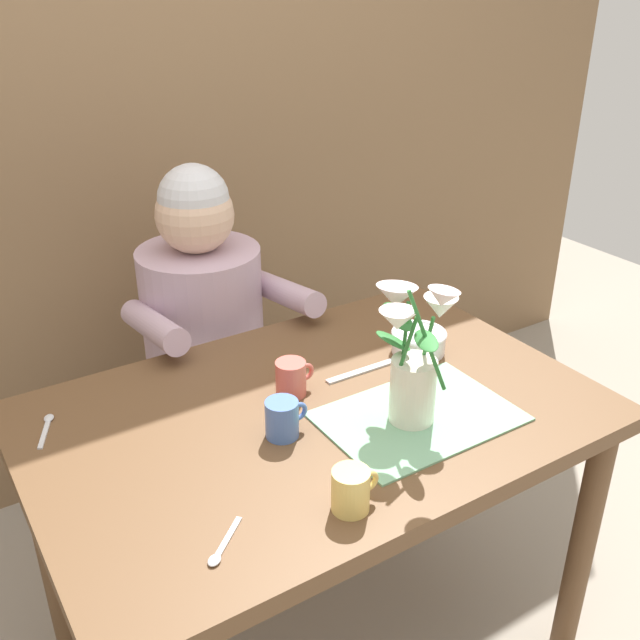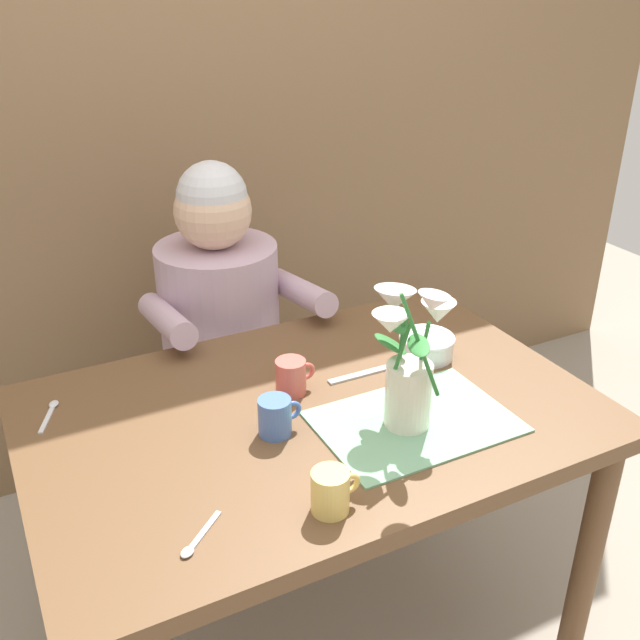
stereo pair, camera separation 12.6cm
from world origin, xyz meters
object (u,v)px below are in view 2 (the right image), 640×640
Objects in this scene: flower_vase at (408,360)px; coffee_cup at (331,491)px; ceramic_mug at (276,416)px; dinner_knife at (365,373)px; tea_cup at (292,377)px; seated_person at (223,354)px; ceramic_bowl at (427,345)px.

coffee_cup is at bearing -148.18° from flower_vase.
dinner_knife is at bearing 23.00° from ceramic_mug.
dinner_knife is at bearing 52.24° from coffee_cup.
tea_cup is (0.09, 0.13, 0.00)m from ceramic_mug.
seated_person reaches higher than ceramic_mug.
flower_vase is 1.83× the size of dinner_knife.
flower_vase is 2.55× the size of ceramic_bowl.
flower_vase is 3.73× the size of coffee_cup.
tea_cup is (-0.19, 0.01, 0.04)m from dinner_knife.
flower_vase reaches higher than ceramic_mug.
coffee_cup and tea_cup have the same top height.
dinner_knife is (0.03, 0.21, -0.15)m from flower_vase.
seated_person is 3.27× the size of flower_vase.
ceramic_bowl is (0.33, -0.54, 0.21)m from seated_person.
coffee_cup is (-0.46, -0.38, 0.01)m from ceramic_bowl.
flower_vase is 3.73× the size of ceramic_mug.
flower_vase is 0.29m from ceramic_mug.
ceramic_bowl is 1.46× the size of coffee_cup.
ceramic_bowl is 1.46× the size of tea_cup.
coffee_cup is (-0.29, -0.37, 0.04)m from dinner_knife.
seated_person is at bearing 99.74° from flower_vase.
dinner_knife is 0.47m from coffee_cup.
coffee_cup is (-0.13, -0.92, 0.22)m from seated_person.
ceramic_mug reaches higher than ceramic_bowl.
seated_person is 0.58m from tea_cup.
ceramic_bowl is 0.60m from coffee_cup.
ceramic_mug is at bearing -164.54° from ceramic_bowl.
tea_cup is at bearing 74.88° from coffee_cup.
coffee_cup is at bearing -140.67° from ceramic_bowl.
ceramic_mug and coffee_cup have the same top height.
tea_cup is (0.10, 0.38, 0.00)m from coffee_cup.
seated_person reaches higher than dinner_knife.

